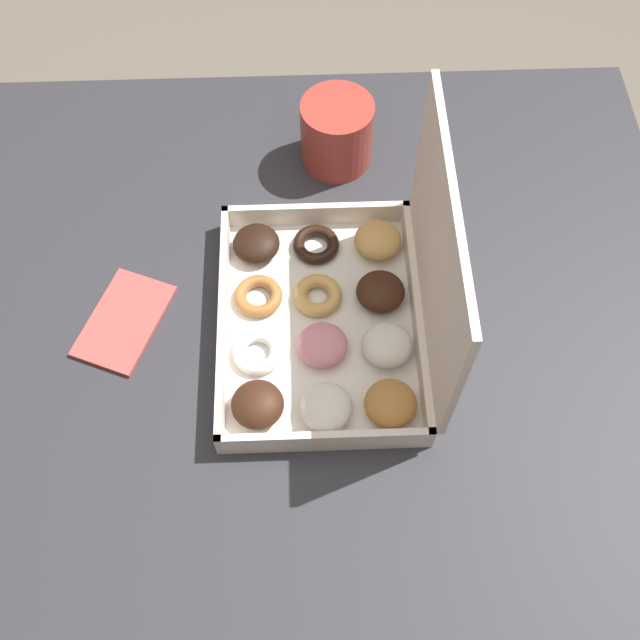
# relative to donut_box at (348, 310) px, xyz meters

# --- Properties ---
(ground_plane) EXTENTS (8.00, 8.00, 0.00)m
(ground_plane) POSITION_rel_donut_box_xyz_m (0.04, -0.09, -0.80)
(ground_plane) COLOR #6B6054
(dining_table) EXTENTS (0.92, 1.03, 0.75)m
(dining_table) POSITION_rel_donut_box_xyz_m (0.04, -0.09, -0.15)
(dining_table) COLOR #2D2D33
(dining_table) RESTS_ON ground_plane
(donut_box) EXTENTS (0.30, 0.24, 0.25)m
(donut_box) POSITION_rel_donut_box_xyz_m (0.00, 0.00, 0.00)
(donut_box) COLOR silver
(donut_box) RESTS_ON dining_table
(coffee_mug) EXTENTS (0.09, 0.09, 0.09)m
(coffee_mug) POSITION_rel_donut_box_xyz_m (-0.26, -0.00, 0.00)
(coffee_mug) COLOR #A3382D
(coffee_mug) RESTS_ON dining_table
(paper_napkin) EXTENTS (0.15, 0.12, 0.01)m
(paper_napkin) POSITION_rel_donut_box_xyz_m (-0.02, -0.26, -0.04)
(paper_napkin) COLOR #CC4C47
(paper_napkin) RESTS_ON dining_table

